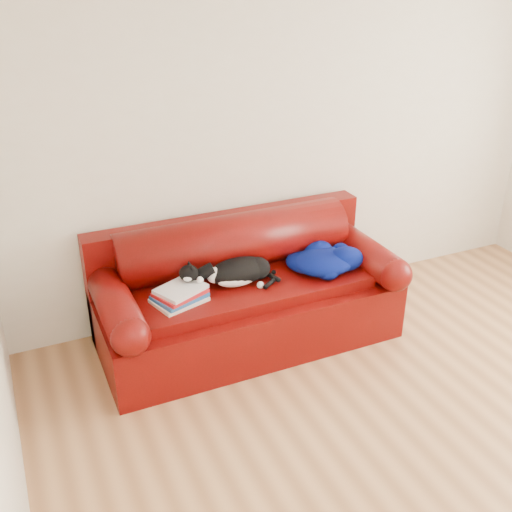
{
  "coord_description": "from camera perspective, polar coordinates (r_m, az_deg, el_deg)",
  "views": [
    {
      "loc": [
        -2.08,
        -1.89,
        2.5
      ],
      "look_at": [
        -0.63,
        1.35,
        0.74
      ],
      "focal_mm": 42.0,
      "sensor_mm": 36.0,
      "label": 1
    }
  ],
  "objects": [
    {
      "name": "ground",
      "position": [
        3.76,
        18.24,
        -16.98
      ],
      "size": [
        4.5,
        4.5,
        0.0
      ],
      "primitive_type": "plane",
      "color": "#93613A",
      "rests_on": "ground"
    },
    {
      "name": "cat",
      "position": [
        4.09,
        -1.69,
        -1.55
      ],
      "size": [
        0.61,
        0.31,
        0.23
      ],
      "rotation": [
        0.0,
        0.0,
        -0.18
      ],
      "color": "black",
      "rests_on": "sofa_base"
    },
    {
      "name": "sofa_base",
      "position": [
        4.32,
        -0.79,
        -5.25
      ],
      "size": [
        2.1,
        0.9,
        0.5
      ],
      "color": "#3A0602",
      "rests_on": "ground"
    },
    {
      "name": "sofa_back",
      "position": [
        4.37,
        -2.09,
        -0.32
      ],
      "size": [
        2.1,
        1.01,
        0.88
      ],
      "color": "#3A0602",
      "rests_on": "ground"
    },
    {
      "name": "blanket",
      "position": [
        4.32,
        6.53,
        -0.35
      ],
      "size": [
        0.55,
        0.44,
        0.17
      ],
      "rotation": [
        0.0,
        0.0,
        0.07
      ],
      "color": "#020F3E",
      "rests_on": "sofa_base"
    },
    {
      "name": "book_stack",
      "position": [
        3.93,
        -7.26,
        -3.67
      ],
      "size": [
        0.38,
        0.33,
        0.1
      ],
      "rotation": [
        0.0,
        0.0,
        0.37
      ],
      "color": "beige",
      "rests_on": "sofa_base"
    }
  ]
}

